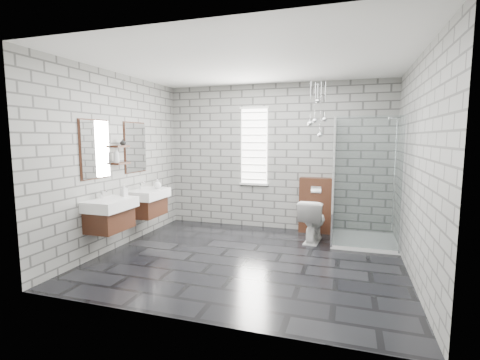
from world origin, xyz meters
The scene contains 20 objects.
floor centered at (0.00, 0.00, -0.01)m, with size 4.20×3.60×0.02m, color black.
ceiling centered at (0.00, 0.00, 2.71)m, with size 4.20×3.60×0.02m, color white.
wall_back centered at (0.00, 1.81, 1.35)m, with size 4.20×0.02×2.70m, color gray.
wall_front centered at (0.00, -1.81, 1.35)m, with size 4.20×0.02×2.70m, color gray.
wall_left centered at (-2.11, 0.00, 1.35)m, with size 0.02×3.60×2.70m, color gray.
wall_right centered at (2.11, 0.00, 1.35)m, with size 0.02×3.60×2.70m, color gray.
vanity_left centered at (-1.91, -0.54, 0.76)m, with size 0.47×0.70×1.57m.
vanity_right centered at (-1.91, 0.42, 0.76)m, with size 0.47×0.70×1.57m.
shelf_lower centered at (-2.03, -0.05, 1.32)m, with size 0.14×0.30×0.03m, color #462415.
shelf_upper centered at (-2.03, -0.05, 1.58)m, with size 0.14×0.30×0.03m, color #462415.
window centered at (-0.40, 1.78, 1.55)m, with size 0.56×0.05×1.48m.
cistern_panel centered at (0.79, 1.70, 0.50)m, with size 0.60×0.20×1.00m, color #462415.
flush_plate centered at (0.79, 1.60, 0.80)m, with size 0.18×0.01×0.12m, color silver.
shower_enclosure centered at (1.50, 1.18, 0.50)m, with size 1.00×1.00×2.03m.
pendant_cluster centered at (0.80, 1.38, 2.02)m, with size 0.32×0.23×0.98m.
toilet centered at (0.79, 1.13, 0.35)m, with size 0.39×0.69×0.71m, color white.
soap_bottle_a centered at (-1.84, -0.26, 0.94)m, with size 0.08×0.08×0.18m, color #B2B2B2.
soap_bottle_b centered at (-1.77, 0.56, 0.93)m, with size 0.13×0.13×0.16m, color #B2B2B2.
soap_bottle_c centered at (-2.02, -0.17, 1.45)m, with size 0.09×0.09×0.23m, color #B2B2B2.
vase centered at (-2.02, 0.01, 1.64)m, with size 0.09×0.09×0.10m, color #B2B2B2.
Camera 1 is at (1.34, -4.59, 1.71)m, focal length 26.00 mm.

